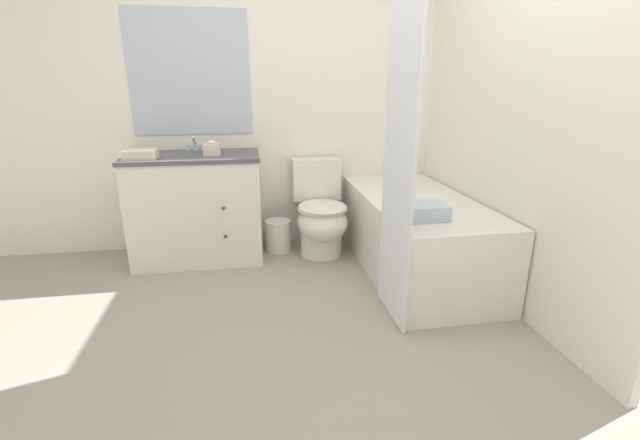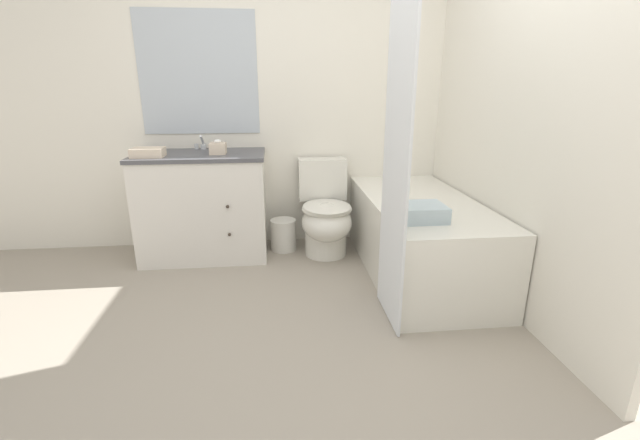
% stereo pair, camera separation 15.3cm
% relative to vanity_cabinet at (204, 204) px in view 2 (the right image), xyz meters
% --- Properties ---
extents(ground_plane, '(14.00, 14.00, 0.00)m').
position_rel_vanity_cabinet_xyz_m(ground_plane, '(0.74, -1.56, -0.43)').
color(ground_plane, gray).
extents(wall_back, '(8.00, 0.06, 2.50)m').
position_rel_vanity_cabinet_xyz_m(wall_back, '(0.74, 0.30, 0.82)').
color(wall_back, white).
rests_on(wall_back, ground_plane).
extents(wall_right, '(0.05, 2.84, 2.50)m').
position_rel_vanity_cabinet_xyz_m(wall_right, '(2.00, -0.64, 0.82)').
color(wall_right, white).
rests_on(wall_right, ground_plane).
extents(vanity_cabinet, '(0.99, 0.59, 0.83)m').
position_rel_vanity_cabinet_xyz_m(vanity_cabinet, '(0.00, 0.00, 0.00)').
color(vanity_cabinet, silver).
rests_on(vanity_cabinet, ground_plane).
extents(sink_faucet, '(0.14, 0.12, 0.12)m').
position_rel_vanity_cabinet_xyz_m(sink_faucet, '(-0.00, 0.21, 0.44)').
color(sink_faucet, silver).
rests_on(sink_faucet, vanity_cabinet).
extents(toilet, '(0.40, 0.66, 0.74)m').
position_rel_vanity_cabinet_xyz_m(toilet, '(0.97, -0.08, -0.10)').
color(toilet, silver).
rests_on(toilet, ground_plane).
extents(bathtub, '(0.73, 1.60, 0.56)m').
position_rel_vanity_cabinet_xyz_m(bathtub, '(1.60, -0.52, -0.15)').
color(bathtub, silver).
rests_on(bathtub, ground_plane).
extents(shower_curtain, '(0.02, 0.47, 2.04)m').
position_rel_vanity_cabinet_xyz_m(shower_curtain, '(1.22, -1.12, 0.60)').
color(shower_curtain, white).
rests_on(shower_curtain, ground_plane).
extents(wastebasket, '(0.21, 0.21, 0.26)m').
position_rel_vanity_cabinet_xyz_m(wastebasket, '(0.62, 0.04, -0.30)').
color(wastebasket, silver).
rests_on(wastebasket, ground_plane).
extents(tissue_box, '(0.12, 0.14, 0.11)m').
position_rel_vanity_cabinet_xyz_m(tissue_box, '(0.15, -0.04, 0.45)').
color(tissue_box, beige).
rests_on(tissue_box, vanity_cabinet).
extents(hand_towel_folded, '(0.22, 0.16, 0.07)m').
position_rel_vanity_cabinet_xyz_m(hand_towel_folded, '(-0.34, -0.14, 0.44)').
color(hand_towel_folded, beige).
rests_on(hand_towel_folded, vanity_cabinet).
extents(bath_towel_folded, '(0.30, 0.25, 0.09)m').
position_rel_vanity_cabinet_xyz_m(bath_towel_folded, '(1.43, -0.97, 0.18)').
color(bath_towel_folded, silver).
rests_on(bath_towel_folded, bathtub).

